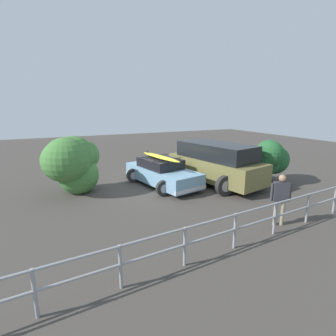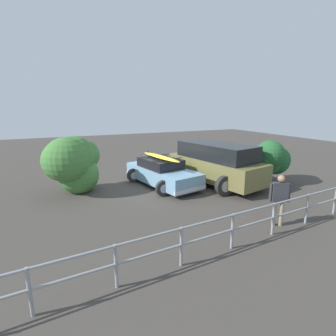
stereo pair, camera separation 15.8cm
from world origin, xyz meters
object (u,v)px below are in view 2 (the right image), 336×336
bush_near_right (270,160)px  suv_car (216,163)px  bush_near_left (72,162)px  sedan_car (162,172)px  person_bystander (280,196)px

bush_near_right → suv_car: bearing=-22.7°
suv_car → bush_near_left: (6.15, -1.38, 0.36)m
sedan_car → suv_car: bearing=160.0°
bush_near_left → bush_near_right: 8.81m
person_bystander → bush_near_left: 7.93m
suv_car → person_bystander: bearing=79.7°
sedan_car → bush_near_left: 3.92m
sedan_car → bush_near_left: size_ratio=1.71×
person_bystander → bush_near_right: bush_near_right is taller
sedan_car → suv_car: size_ratio=0.85×
sedan_car → bush_near_left: (3.81, -0.53, 0.74)m
sedan_car → person_bystander: size_ratio=2.66×
suv_car → bush_near_right: 2.54m
suv_car → bush_near_right: (-2.33, 0.98, 0.16)m
sedan_car → bush_near_right: bush_near_right is taller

